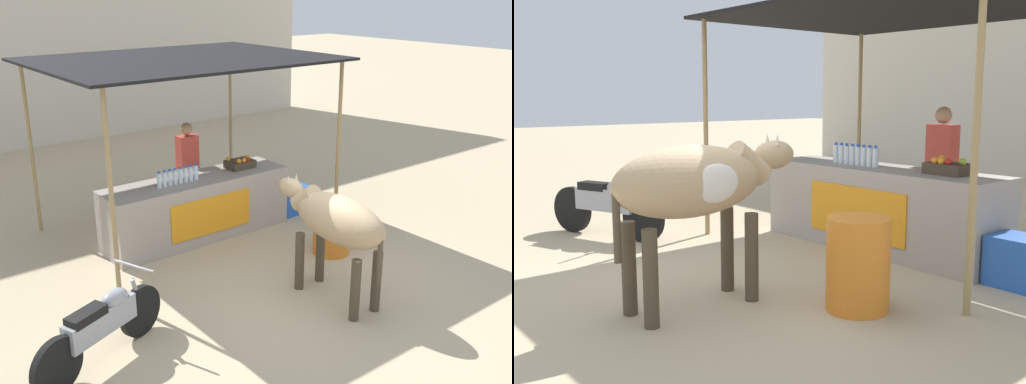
# 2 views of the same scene
# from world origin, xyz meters

# --- Properties ---
(ground_plane) EXTENTS (60.00, 60.00, 0.00)m
(ground_plane) POSITION_xyz_m (0.00, 0.00, 0.00)
(ground_plane) COLOR tan
(stall_counter) EXTENTS (3.00, 0.82, 0.96)m
(stall_counter) POSITION_xyz_m (0.00, 2.20, 0.48)
(stall_counter) COLOR #9E9389
(stall_counter) RESTS_ON ground
(stall_awning) EXTENTS (4.20, 3.20, 2.75)m
(stall_awning) POSITION_xyz_m (0.00, 2.50, 2.64)
(stall_awning) COLOR black
(stall_awning) RESTS_ON ground
(water_bottle_row) EXTENTS (0.70, 0.07, 0.25)m
(water_bottle_row) POSITION_xyz_m (-0.35, 2.15, 1.07)
(water_bottle_row) COLOR silver
(water_bottle_row) RESTS_ON stall_counter
(fruit_crate) EXTENTS (0.44, 0.32, 0.18)m
(fruit_crate) POSITION_xyz_m (0.87, 2.25, 1.03)
(fruit_crate) COLOR #3F3326
(fruit_crate) RESTS_ON stall_counter
(vendor_behind_counter) EXTENTS (0.34, 0.22, 1.65)m
(vendor_behind_counter) POSITION_xyz_m (0.31, 2.95, 0.85)
(vendor_behind_counter) COLOR #383842
(vendor_behind_counter) RESTS_ON ground
(cooler_box) EXTENTS (0.60, 0.44, 0.48)m
(cooler_box) POSITION_xyz_m (1.82, 2.10, 0.24)
(cooler_box) COLOR blue
(cooler_box) RESTS_ON ground
(water_barrel) EXTENTS (0.53, 0.53, 0.79)m
(water_barrel) POSITION_xyz_m (1.22, 0.47, 0.39)
(water_barrel) COLOR orange
(water_barrel) RESTS_ON ground
(cow) EXTENTS (0.54, 1.82, 1.44)m
(cow) POSITION_xyz_m (0.30, -0.49, 1.03)
(cow) COLOR tan
(cow) RESTS_ON ground
(motorcycle_parked) EXTENTS (1.70, 0.83, 0.90)m
(motorcycle_parked) POSITION_xyz_m (-2.56, 0.00, 0.43)
(motorcycle_parked) COLOR black
(motorcycle_parked) RESTS_ON ground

